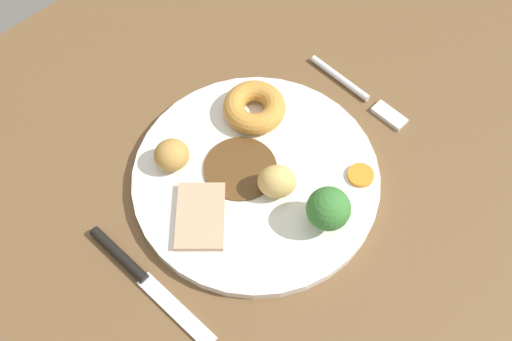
% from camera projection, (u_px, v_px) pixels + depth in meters
% --- Properties ---
extents(dining_table, '(1.20, 0.84, 0.04)m').
position_uv_depth(dining_table, '(280.00, 177.00, 0.73)').
color(dining_table, brown).
rests_on(dining_table, ground).
extents(dinner_plate, '(0.29, 0.29, 0.01)m').
position_uv_depth(dinner_plate, '(256.00, 178.00, 0.70)').
color(dinner_plate, white).
rests_on(dinner_plate, dining_table).
extents(gravy_pool, '(0.09, 0.09, 0.00)m').
position_uv_depth(gravy_pool, '(240.00, 168.00, 0.70)').
color(gravy_pool, '#563819').
rests_on(gravy_pool, dinner_plate).
extents(meat_slice_main, '(0.09, 0.10, 0.01)m').
position_uv_depth(meat_slice_main, '(200.00, 216.00, 0.66)').
color(meat_slice_main, tan).
rests_on(meat_slice_main, dinner_plate).
extents(yorkshire_pudding, '(0.08, 0.08, 0.03)m').
position_uv_depth(yorkshire_pudding, '(254.00, 107.00, 0.73)').
color(yorkshire_pudding, '#C68938').
rests_on(yorkshire_pudding, dinner_plate).
extents(roast_potato_left, '(0.05, 0.05, 0.04)m').
position_uv_depth(roast_potato_left, '(172.00, 155.00, 0.69)').
color(roast_potato_left, '#BC8C42').
rests_on(roast_potato_left, dinner_plate).
extents(roast_potato_right, '(0.06, 0.06, 0.04)m').
position_uv_depth(roast_potato_right, '(277.00, 182.00, 0.67)').
color(roast_potato_right, '#D8B260').
rests_on(roast_potato_right, dinner_plate).
extents(carrot_coin_front, '(0.03, 0.03, 0.01)m').
position_uv_depth(carrot_coin_front, '(361.00, 175.00, 0.69)').
color(carrot_coin_front, orange).
rests_on(carrot_coin_front, dinner_plate).
extents(broccoli_floret, '(0.05, 0.05, 0.06)m').
position_uv_depth(broccoli_floret, '(328.00, 209.00, 0.64)').
color(broccoli_floret, '#8CB766').
rests_on(broccoli_floret, dinner_plate).
extents(fork, '(0.02, 0.15, 0.01)m').
position_uv_depth(fork, '(360.00, 93.00, 0.77)').
color(fork, silver).
rests_on(fork, dining_table).
extents(knife, '(0.03, 0.19, 0.01)m').
position_uv_depth(knife, '(140.00, 274.00, 0.64)').
color(knife, black).
rests_on(knife, dining_table).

